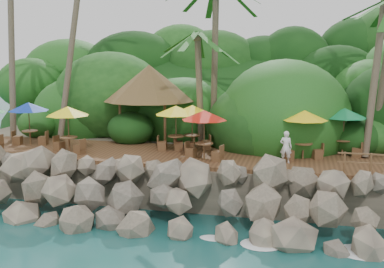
# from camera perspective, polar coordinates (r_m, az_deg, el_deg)

# --- Properties ---
(ground) EXTENTS (140.00, 140.00, 0.00)m
(ground) POSITION_cam_1_polar(r_m,az_deg,el_deg) (19.26, -4.26, -13.07)
(ground) COLOR #19514F
(ground) RESTS_ON ground
(land_base) EXTENTS (32.00, 25.20, 2.10)m
(land_base) POSITION_cam_1_polar(r_m,az_deg,el_deg) (33.94, 3.92, -1.08)
(land_base) COLOR gray
(land_base) RESTS_ON ground
(jungle_hill) EXTENTS (44.80, 28.00, 15.40)m
(jungle_hill) POSITION_cam_1_polar(r_m,az_deg,el_deg) (41.43, 5.63, -0.58)
(jungle_hill) COLOR #143811
(jungle_hill) RESTS_ON ground
(seawall) EXTENTS (29.00, 4.00, 2.30)m
(seawall) POSITION_cam_1_polar(r_m,az_deg,el_deg) (20.65, -2.60, -8.04)
(seawall) COLOR gray
(seawall) RESTS_ON ground
(terrace) EXTENTS (26.00, 5.00, 0.20)m
(terrace) POSITION_cam_1_polar(r_m,az_deg,el_deg) (24.11, 0.00, -2.81)
(terrace) COLOR brown
(terrace) RESTS_ON land_base
(jungle_foliage) EXTENTS (44.00, 16.00, 12.00)m
(jungle_foliage) POSITION_cam_1_polar(r_m,az_deg,el_deg) (33.20, 3.61, -3.18)
(jungle_foliage) COLOR #143811
(jungle_foliage) RESTS_ON ground
(foam_line) EXTENTS (25.20, 0.80, 0.06)m
(foam_line) POSITION_cam_1_polar(r_m,az_deg,el_deg) (19.51, -3.99, -12.66)
(foam_line) COLOR white
(foam_line) RESTS_ON ground
(palapa) EXTENTS (5.64, 5.64, 4.60)m
(palapa) POSITION_cam_1_polar(r_m,az_deg,el_deg) (28.22, -5.36, 6.38)
(palapa) COLOR brown
(palapa) RESTS_ON ground
(dining_clusters) EXTENTS (25.79, 5.49, 2.49)m
(dining_clusters) POSITION_cam_1_polar(r_m,az_deg,el_deg) (23.76, -0.91, 2.32)
(dining_clusters) COLOR brown
(dining_clusters) RESTS_ON terrace
(waiter) EXTENTS (0.62, 0.45, 1.59)m
(waiter) POSITION_cam_1_polar(r_m,az_deg,el_deg) (22.52, 11.67, -1.61)
(waiter) COLOR white
(waiter) RESTS_ON terrace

